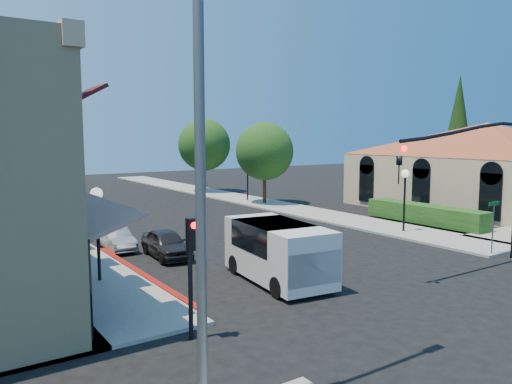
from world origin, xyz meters
TOP-DOWN VIEW (x-y plane):
  - ground at (0.00, 0.00)m, footprint 120.00×120.00m
  - sidewalk_left at (-8.75, 27.00)m, footprint 3.50×50.00m
  - sidewalk_right at (8.75, 27.00)m, footprint 3.50×50.00m
  - curb_red_strip at (-6.90, 8.00)m, footprint 0.25×10.00m
  - mission_building at (21.99, 11.50)m, footprint 30.12×30.12m
  - hedge at (11.70, 9.00)m, footprint 1.40×8.00m
  - conifer_far at (28.00, 18.00)m, footprint 3.20×3.20m
  - street_tree_a at (8.80, 22.00)m, footprint 4.56×4.56m
  - street_tree_b at (8.80, 32.00)m, footprint 4.94×4.94m
  - signal_mast_arm at (5.86, 1.50)m, footprint 8.01×0.39m
  - secondary_signal at (-8.00, 1.41)m, footprint 0.28×0.42m
  - cobra_streetlight at (-9.15, -2.00)m, footprint 3.60×0.25m
  - street_name_sign at (7.50, 2.20)m, footprint 0.80×0.06m
  - lamppost_left_near at (-8.50, 8.00)m, footprint 0.44×0.44m
  - lamppost_left_far at (-8.50, 22.00)m, footprint 0.44×0.44m
  - lamppost_right_near at (8.50, 8.00)m, footprint 0.44×0.44m
  - lamppost_right_far at (8.50, 24.00)m, footprint 0.44×0.44m
  - white_van at (-2.90, 4.42)m, footprint 2.71×5.19m
  - parked_car_a at (-4.80, 10.29)m, footprint 1.72×3.74m
  - parked_car_b at (-6.20, 13.00)m, footprint 1.23×3.29m
  - parked_car_c at (-4.80, 25.00)m, footprint 1.98×3.86m
  - parked_car_d at (-6.20, 28.11)m, footprint 2.17×4.00m

SIDE VIEW (x-z plane):
  - ground at x=0.00m, z-range 0.00..0.00m
  - curb_red_strip at x=-6.90m, z-range -0.03..0.03m
  - hedge at x=11.70m, z-range -0.55..0.55m
  - sidewalk_left at x=-8.75m, z-range 0.00..0.12m
  - sidewalk_right at x=8.75m, z-range 0.00..0.12m
  - parked_car_d at x=-6.20m, z-range 0.00..1.06m
  - parked_car_c at x=-4.80m, z-range 0.00..1.07m
  - parked_car_b at x=-6.20m, z-range 0.00..1.07m
  - parked_car_a at x=-4.80m, z-range 0.00..1.24m
  - white_van at x=-2.90m, z-range 0.17..2.38m
  - street_name_sign at x=7.50m, z-range 0.45..2.95m
  - secondary_signal at x=-8.00m, z-range 0.66..3.98m
  - lamppost_left_near at x=-8.50m, z-range 0.95..4.52m
  - lamppost_left_far at x=-8.50m, z-range 0.95..4.52m
  - lamppost_right_near at x=8.50m, z-range 0.95..4.52m
  - lamppost_right_far at x=8.50m, z-range 0.95..4.52m
  - mission_building at x=21.99m, z-range 0.55..6.95m
  - signal_mast_arm at x=5.86m, z-range 1.09..7.09m
  - street_tree_a at x=8.80m, z-range 0.95..7.43m
  - street_tree_b at x=8.80m, z-range 1.03..8.05m
  - cobra_streetlight at x=-9.15m, z-range 0.61..9.92m
  - conifer_far at x=28.00m, z-range 0.86..11.86m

